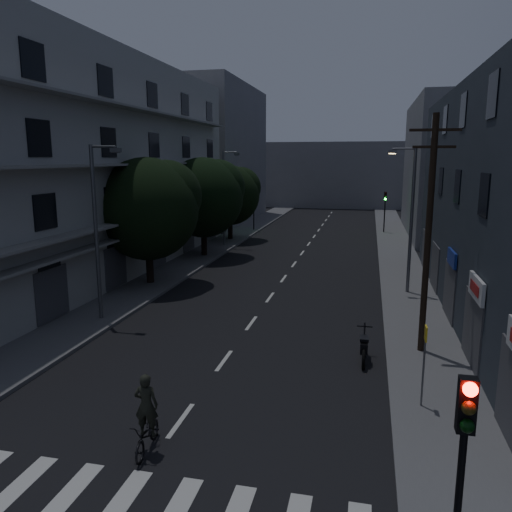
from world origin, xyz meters
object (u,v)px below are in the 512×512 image
at_px(traffic_signal_near, 464,448).
at_px(motorcycle, 364,348).
at_px(utility_pole, 428,231).
at_px(bus_stop_sign, 425,351).
at_px(cyclist, 147,425).

relative_size(traffic_signal_near, motorcycle, 1.98).
height_order(traffic_signal_near, motorcycle, traffic_signal_near).
bearing_deg(utility_pole, motorcycle, -149.84).
distance_m(utility_pole, motorcycle, 5.02).
height_order(bus_stop_sign, cyclist, bus_stop_sign).
xyz_separation_m(bus_stop_sign, cyclist, (-7.19, -3.84, -1.17)).
bearing_deg(bus_stop_sign, cyclist, -151.90).
distance_m(motorcycle, cyclist, 9.07).
bearing_deg(cyclist, bus_stop_sign, 22.31).
height_order(traffic_signal_near, utility_pole, utility_pole).
relative_size(utility_pole, motorcycle, 4.34).
xyz_separation_m(utility_pole, bus_stop_sign, (-0.42, -4.69, -2.98)).
relative_size(traffic_signal_near, utility_pole, 0.46).
bearing_deg(traffic_signal_near, utility_pole, 87.00).
bearing_deg(traffic_signal_near, bus_stop_sign, 88.36).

